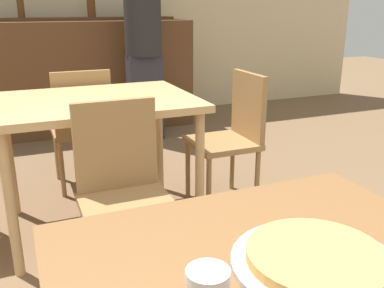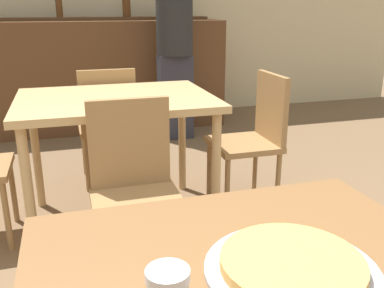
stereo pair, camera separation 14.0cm
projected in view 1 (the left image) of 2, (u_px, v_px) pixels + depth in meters
The scene contains 8 objects.
dining_table_far at pixel (96, 114), 2.38m from camera, with size 1.08×0.82×0.77m.
bar_counter at pixel (65, 78), 4.35m from camera, with size 2.60×0.56×1.11m.
bar_back_shelf at pixel (61, 15), 4.30m from camera, with size 2.39×0.24×0.35m.
chair_far_side_front at pixel (123, 184), 1.93m from camera, with size 0.40×0.40×0.86m.
chair_far_side_back at pixel (82, 122), 2.95m from camera, with size 0.40×0.40×0.86m.
chair_far_side_right at pixel (233, 131), 2.76m from camera, with size 0.40×0.40×0.86m.
pizza_tray at pixel (316, 259), 0.91m from camera, with size 0.37×0.37×0.04m.
person_standing at pixel (143, 43), 3.97m from camera, with size 0.34×0.34×1.70m.
Camera 1 is at (-0.47, -0.68, 1.26)m, focal length 40.00 mm.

